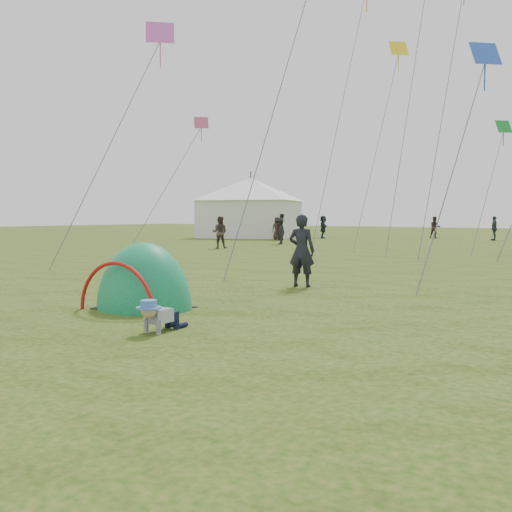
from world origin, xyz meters
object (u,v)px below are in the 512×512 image
Objects in this scene: crawling_toddler at (158,315)px; popup_tent at (144,308)px; standing_adult at (302,251)px; event_marquee at (251,205)px.

popup_tent is (-1.80, 1.38, -0.26)m from crawling_toddler.
popup_tent is 4.62m from standing_adult.
popup_tent is at bearing 66.44° from standing_adult.
standing_adult is 30.31m from event_marquee.
standing_adult is at bearing 77.42° from popup_tent.
event_marquee reaches higher than popup_tent.
standing_adult is at bearing -71.35° from event_marquee.
event_marquee reaches higher than standing_adult.
popup_tent is 1.40× the size of standing_adult.
crawling_toddler is 5.99m from standing_adult.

